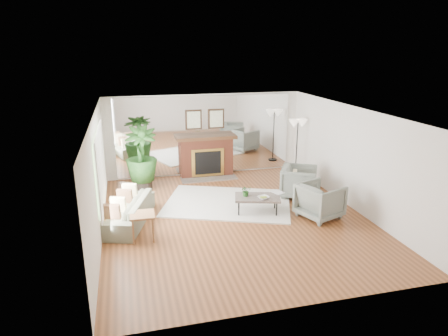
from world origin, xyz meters
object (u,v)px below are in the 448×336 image
object	(u,v)px
fireplace	(207,155)
armchair_back	(299,182)
armchair_front	(320,201)
potted_ficus	(141,156)
side_table	(142,218)
coffee_table	(257,198)
sofa	(128,211)
floor_lamp	(298,128)

from	to	relation	value
fireplace	armchair_back	world-z (taller)	fireplace
armchair_front	potted_ficus	world-z (taller)	potted_ficus
fireplace	side_table	distance (m)	4.42
coffee_table	armchair_front	world-z (taller)	armchair_front
sofa	floor_lamp	distance (m)	5.66
fireplace	armchair_back	bearing A→B (deg)	-49.41
armchair_back	potted_ficus	xyz separation A→B (m)	(-4.02, 1.58, 0.55)
side_table	potted_ficus	size ratio (longest dim) A/B	0.32
coffee_table	floor_lamp	xyz separation A→B (m)	(2.04, 2.36, 1.14)
side_table	armchair_front	bearing A→B (deg)	1.91
sofa	armchair_front	distance (m)	4.45
coffee_table	side_table	size ratio (longest dim) A/B	2.10
armchair_back	armchair_front	size ratio (longest dim) A/B	1.00
armchair_front	side_table	xyz separation A→B (m)	(-4.09, -0.14, 0.06)
potted_ficus	floor_lamp	size ratio (longest dim) A/B	1.01
fireplace	side_table	bearing A→B (deg)	-119.18
fireplace	armchair_front	bearing A→B (deg)	-62.52
armchair_front	floor_lamp	bearing A→B (deg)	-34.26
coffee_table	floor_lamp	world-z (taller)	floor_lamp
coffee_table	potted_ficus	size ratio (longest dim) A/B	0.66
coffee_table	floor_lamp	distance (m)	3.32
fireplace	side_table	size ratio (longest dim) A/B	3.59
fireplace	floor_lamp	bearing A→B (deg)	-16.63
fireplace	armchair_front	world-z (taller)	fireplace
armchair_back	side_table	world-z (taller)	armchair_back
armchair_front	armchair_back	bearing A→B (deg)	-24.54
coffee_table	armchair_back	bearing A→B (deg)	28.83
coffee_table	side_table	xyz separation A→B (m)	(-2.75, -0.72, 0.09)
potted_ficus	floor_lamp	xyz separation A→B (m)	(4.63, -0.00, 0.57)
armchair_back	floor_lamp	distance (m)	2.02
armchair_back	side_table	bearing A→B (deg)	138.90
armchair_front	sofa	bearing A→B (deg)	59.23
armchair_back	side_table	size ratio (longest dim) A/B	1.60
fireplace	side_table	xyz separation A→B (m)	(-2.15, -3.86, -0.18)
side_table	potted_ficus	distance (m)	3.12
potted_ficus	fireplace	bearing A→B (deg)	21.31
coffee_table	armchair_front	size ratio (longest dim) A/B	1.31
side_table	sofa	bearing A→B (deg)	108.35
armchair_back	floor_lamp	size ratio (longest dim) A/B	0.51
sofa	potted_ficus	distance (m)	2.33
coffee_table	sofa	world-z (taller)	sofa
side_table	floor_lamp	distance (m)	5.78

